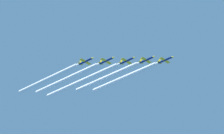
{
  "coord_description": "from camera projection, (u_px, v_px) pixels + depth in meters",
  "views": [
    {
      "loc": [
        277.1,
        232.83,
        1.47
      ],
      "look_at": [
        0.13,
        -12.66,
        219.21
      ],
      "focal_mm": 104.1,
      "sensor_mm": 36.0,
      "label": 1
    }
  ],
  "objects": [
    {
      "name": "smoke_trail_fifth_echelon",
      "position": [
        49.0,
        79.0,
        437.32
      ],
      "size": [
        2.88,
        57.77,
        2.88
      ],
      "color": "white"
    },
    {
      "name": "smoke_trail_lead",
      "position": [
        125.0,
        77.0,
        447.11
      ],
      "size": [
        2.88,
        58.62,
        2.88
      ],
      "color": "white"
    },
    {
      "name": "smoke_trail_second_echelon",
      "position": [
        108.0,
        77.0,
        443.46
      ],
      "size": [
        2.88,
        57.56,
        2.88
      ],
      "color": "white"
    },
    {
      "name": "jet_third_echelon",
      "position": [
        127.0,
        60.0,
        421.77
      ],
      "size": [
        9.11,
        13.27,
        3.19
      ],
      "color": "navy"
    },
    {
      "name": "jet_fifth_echelon",
      "position": [
        86.0,
        61.0,
        417.38
      ],
      "size": [
        9.11,
        13.27,
        3.19
      ],
      "color": "navy"
    },
    {
      "name": "jet_second_echelon",
      "position": [
        147.0,
        60.0,
        423.57
      ],
      "size": [
        9.11,
        13.27,
        3.19
      ],
      "color": "navy"
    },
    {
      "name": "jet_lead",
      "position": [
        166.0,
        60.0,
        426.92
      ],
      "size": [
        9.11,
        13.27,
        3.19
      ],
      "color": "navy"
    },
    {
      "name": "jet_fourth_echelon",
      "position": [
        107.0,
        61.0,
        420.33
      ],
      "size": [
        9.11,
        13.27,
        3.19
      ],
      "color": "navy"
    },
    {
      "name": "smoke_trail_third_echelon",
      "position": [
        83.0,
        81.0,
        444.8
      ],
      "size": [
        2.88,
        68.58,
        2.88
      ],
      "color": "white"
    },
    {
      "name": "smoke_trail_fourth_echelon",
      "position": [
        67.0,
        79.0,
        441.01
      ],
      "size": [
        2.88,
        60.37,
        2.88
      ],
      "color": "white"
    }
  ]
}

